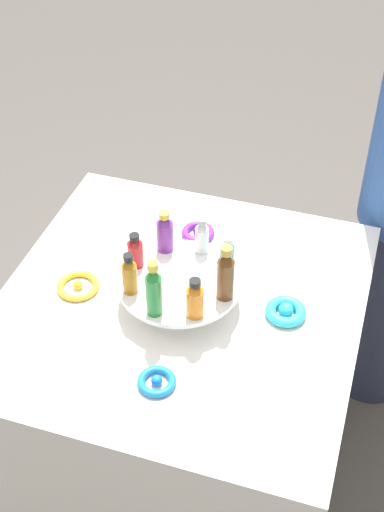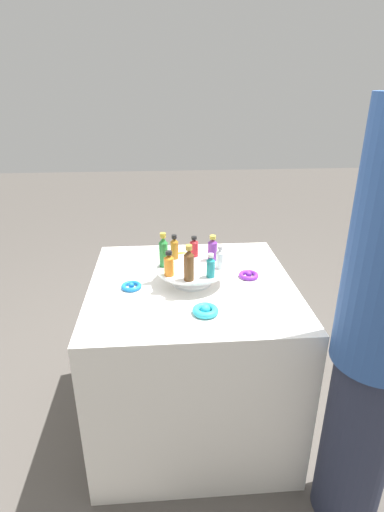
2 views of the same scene
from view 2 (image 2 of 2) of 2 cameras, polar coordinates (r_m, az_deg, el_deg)
ground_plane at (r=2.13m, az=-0.05°, el=-21.90°), size 12.00×12.00×0.00m
party_table at (r=1.88m, az=-0.05°, el=-13.92°), size 0.85×0.85×0.74m
display_stand at (r=1.66m, az=-0.05°, el=-2.31°), size 0.29×0.29×0.07m
bottle_amber at (r=1.71m, az=-2.54°, el=1.17°), size 0.03×0.03×0.11m
bottle_green at (r=1.63m, az=-4.10°, el=0.68°), size 0.04×0.04×0.15m
bottle_orange at (r=1.56m, az=-3.32°, el=-1.19°), size 0.04×0.04×0.10m
bottle_brown at (r=1.51m, az=-0.45°, el=-1.18°), size 0.04×0.04×0.14m
bottle_teal at (r=1.55m, az=2.69°, el=-1.49°), size 0.03×0.03×0.10m
bottle_clear at (r=1.62m, az=4.02°, el=-0.31°), size 0.03×0.03×0.10m
bottle_purple at (r=1.70m, az=2.95°, el=1.03°), size 0.04×0.04×0.11m
bottle_red at (r=1.74m, az=0.29°, el=1.27°), size 0.04×0.04×0.09m
ribbon_bow_purple at (r=1.74m, az=8.10°, el=-2.71°), size 0.09×0.09×0.03m
ribbon_bow_gold at (r=1.90m, az=-1.57°, el=-0.15°), size 0.10×0.10×0.02m
ribbon_bow_blue at (r=1.65m, az=-8.65°, el=-4.28°), size 0.08×0.08×0.02m
ribbon_bow_teal at (r=1.46m, az=1.94°, el=-7.76°), size 0.10×0.10×0.04m
person_figure at (r=1.37m, az=25.63°, el=-8.47°), size 0.28×0.28×1.66m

